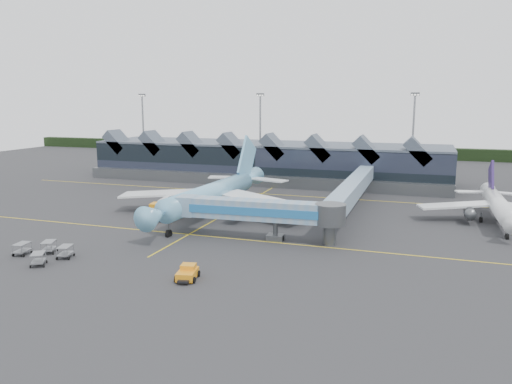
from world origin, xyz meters
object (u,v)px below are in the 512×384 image
(main_airliner, at_px, (214,193))
(pushback_tug, at_px, (187,273))
(regional_jet, at_px, (498,205))
(jet_bridge, at_px, (268,212))
(fuel_truck, at_px, (167,205))

(main_airliner, bearing_deg, pushback_tug, -69.38)
(pushback_tug, bearing_deg, main_airliner, 96.49)
(main_airliner, distance_m, regional_jet, 48.20)
(jet_bridge, bearing_deg, fuel_truck, 154.26)
(main_airliner, bearing_deg, jet_bridge, -39.14)
(main_airliner, xyz_separation_m, jet_bridge, (14.07, -12.50, 0.22))
(regional_jet, height_order, pushback_tug, regional_jet)
(main_airliner, relative_size, fuel_truck, 4.05)
(jet_bridge, relative_size, fuel_truck, 2.41)
(main_airliner, bearing_deg, regional_jet, 14.24)
(regional_jet, xyz_separation_m, pushback_tug, (-36.96, -40.98, -2.34))
(pushback_tug, bearing_deg, regional_jet, 36.29)
(regional_jet, relative_size, jet_bridge, 1.11)
(regional_jet, distance_m, jet_bridge, 39.95)
(regional_jet, bearing_deg, main_airliner, -169.25)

